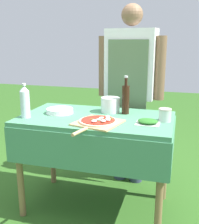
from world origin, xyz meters
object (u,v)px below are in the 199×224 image
object	(u,v)px
herb_container	(148,122)
oil_bottle	(126,99)
prep_table	(96,131)
person_cook	(130,82)
water_bottle	(25,102)
mixing_tub	(110,105)
plate_stack	(60,111)
pizza_on_peel	(98,122)
sauce_jar	(165,116)

from	to	relation	value
herb_container	oil_bottle	bearing A→B (deg)	131.08
prep_table	herb_container	distance (m)	0.46
person_cook	water_bottle	size ratio (longest dim) A/B	6.34
water_bottle	mixing_tub	xyz separation A→B (m)	(0.60, 0.36, -0.07)
mixing_tub	plate_stack	world-z (taller)	mixing_tub
pizza_on_peel	sauce_jar	world-z (taller)	sauce_jar
oil_bottle	plate_stack	bearing A→B (deg)	-165.77
sauce_jar	person_cook	bearing A→B (deg)	123.79
prep_table	person_cook	world-z (taller)	person_cook
mixing_tub	oil_bottle	bearing A→B (deg)	-7.67
pizza_on_peel	plate_stack	xyz separation A→B (m)	(-0.40, 0.21, 0.01)
mixing_tub	sauce_jar	bearing A→B (deg)	-18.77
oil_bottle	sauce_jar	world-z (taller)	oil_bottle
sauce_jar	plate_stack	bearing A→B (deg)	179.71
oil_bottle	sauce_jar	bearing A→B (deg)	-22.94
pizza_on_peel	plate_stack	size ratio (longest dim) A/B	2.24
prep_table	pizza_on_peel	bearing A→B (deg)	-69.37
oil_bottle	water_bottle	xyz separation A→B (m)	(-0.74, -0.34, 0.00)
water_bottle	mixing_tub	world-z (taller)	water_bottle
mixing_tub	sauce_jar	distance (m)	0.49
prep_table	plate_stack	size ratio (longest dim) A/B	5.44
prep_table	sauce_jar	distance (m)	0.56
sauce_jar	oil_bottle	bearing A→B (deg)	157.06
prep_table	person_cook	xyz separation A→B (m)	(0.17, 0.57, 0.33)
mixing_tub	sauce_jar	world-z (taller)	mixing_tub
prep_table	sauce_jar	world-z (taller)	sauce_jar
herb_container	mixing_tub	size ratio (longest dim) A/B	1.10
pizza_on_peel	herb_container	size ratio (longest dim) A/B	2.88
herb_container	person_cook	bearing A→B (deg)	111.12
person_cook	prep_table	bearing A→B (deg)	79.53
prep_table	plate_stack	world-z (taller)	plate_stack
water_bottle	herb_container	size ratio (longest dim) A/B	1.56
oil_bottle	herb_container	xyz separation A→B (m)	(0.22, -0.25, -0.11)
water_bottle	herb_container	bearing A→B (deg)	5.55
person_cook	oil_bottle	world-z (taller)	person_cook
oil_bottle	herb_container	bearing A→B (deg)	-48.92
pizza_on_peel	mixing_tub	size ratio (longest dim) A/B	3.17
herb_container	sauce_jar	bearing A→B (deg)	43.56
prep_table	pizza_on_peel	xyz separation A→B (m)	(0.07, -0.19, 0.13)
prep_table	water_bottle	distance (m)	0.61
pizza_on_peel	water_bottle	world-z (taller)	water_bottle
pizza_on_peel	mixing_tub	xyz separation A→B (m)	(0.00, 0.36, 0.05)
person_cook	plate_stack	world-z (taller)	person_cook
pizza_on_peel	plate_stack	bearing A→B (deg)	165.84
herb_container	plate_stack	bearing A→B (deg)	171.45
prep_table	plate_stack	distance (m)	0.36
water_bottle	person_cook	bearing A→B (deg)	47.19
oil_bottle	mixing_tub	distance (m)	0.15
person_cook	pizza_on_peel	xyz separation A→B (m)	(-0.10, -0.76, -0.20)
person_cook	plate_stack	distance (m)	0.77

